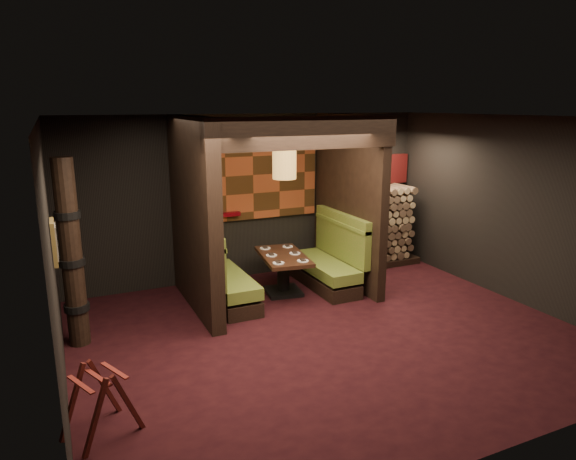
# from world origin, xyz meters

# --- Properties ---
(floor) EXTENTS (6.50, 5.50, 0.02)m
(floor) POSITION_xyz_m (0.00, 0.00, -0.01)
(floor) COLOR black
(floor) RESTS_ON ground
(ceiling) EXTENTS (6.50, 5.50, 0.02)m
(ceiling) POSITION_xyz_m (0.00, 0.00, 2.86)
(ceiling) COLOR black
(ceiling) RESTS_ON ground
(wall_back) EXTENTS (6.50, 0.02, 2.85)m
(wall_back) POSITION_xyz_m (0.00, 2.76, 1.43)
(wall_back) COLOR black
(wall_back) RESTS_ON ground
(wall_front) EXTENTS (6.50, 0.02, 2.85)m
(wall_front) POSITION_xyz_m (0.00, -2.76, 1.43)
(wall_front) COLOR black
(wall_front) RESTS_ON ground
(wall_left) EXTENTS (0.02, 5.50, 2.85)m
(wall_left) POSITION_xyz_m (-3.26, 0.00, 1.43)
(wall_left) COLOR black
(wall_left) RESTS_ON ground
(wall_right) EXTENTS (0.02, 5.50, 2.85)m
(wall_right) POSITION_xyz_m (3.26, 0.00, 1.43)
(wall_right) COLOR black
(wall_right) RESTS_ON ground
(partition_left) EXTENTS (0.20, 2.20, 2.85)m
(partition_left) POSITION_xyz_m (-1.35, 1.65, 1.43)
(partition_left) COLOR black
(partition_left) RESTS_ON floor
(partition_right) EXTENTS (0.15, 2.10, 2.85)m
(partition_right) POSITION_xyz_m (1.30, 1.70, 1.43)
(partition_right) COLOR black
(partition_right) RESTS_ON floor
(header_beam) EXTENTS (2.85, 0.18, 0.44)m
(header_beam) POSITION_xyz_m (-0.02, 0.70, 2.63)
(header_beam) COLOR black
(header_beam) RESTS_ON partition_left
(tapa_back_panel) EXTENTS (2.40, 0.06, 1.55)m
(tapa_back_panel) POSITION_xyz_m (-0.02, 2.71, 1.82)
(tapa_back_panel) COLOR brown
(tapa_back_panel) RESTS_ON wall_back
(tapa_side_panel) EXTENTS (0.04, 1.85, 1.45)m
(tapa_side_panel) POSITION_xyz_m (-1.23, 1.82, 1.85)
(tapa_side_panel) COLOR brown
(tapa_side_panel) RESTS_ON partition_left
(lacquer_shelf) EXTENTS (0.60, 0.12, 0.07)m
(lacquer_shelf) POSITION_xyz_m (-0.60, 2.65, 1.18)
(lacquer_shelf) COLOR #56040A
(lacquer_shelf) RESTS_ON wall_back
(booth_bench_left) EXTENTS (0.68, 1.60, 1.14)m
(booth_bench_left) POSITION_xyz_m (-0.96, 1.65, 0.40)
(booth_bench_left) COLOR black
(booth_bench_left) RESTS_ON floor
(booth_bench_right) EXTENTS (0.68, 1.60, 1.14)m
(booth_bench_right) POSITION_xyz_m (0.93, 1.65, 0.40)
(booth_bench_right) COLOR black
(booth_bench_right) RESTS_ON floor
(dining_table) EXTENTS (0.85, 1.33, 0.66)m
(dining_table) POSITION_xyz_m (0.08, 1.65, 0.42)
(dining_table) COLOR black
(dining_table) RESTS_ON floor
(place_settings) EXTENTS (0.70, 1.08, 0.03)m
(place_settings) POSITION_xyz_m (0.08, 1.65, 0.67)
(place_settings) COLOR white
(place_settings) RESTS_ON dining_table
(pendant_lamp) EXTENTS (0.37, 0.37, 0.96)m
(pendant_lamp) POSITION_xyz_m (0.08, 1.60, 2.11)
(pendant_lamp) COLOR #AA7D38
(pendant_lamp) RESTS_ON ceiling
(framed_picture) EXTENTS (0.05, 0.36, 0.46)m
(framed_picture) POSITION_xyz_m (-3.22, 0.10, 1.62)
(framed_picture) COLOR olive
(framed_picture) RESTS_ON wall_left
(luggage_rack) EXTENTS (0.78, 0.68, 0.71)m
(luggage_rack) POSITION_xyz_m (-2.97, -0.98, 0.35)
(luggage_rack) COLOR #4F1712
(luggage_rack) RESTS_ON floor
(totem_column) EXTENTS (0.31, 0.31, 2.40)m
(totem_column) POSITION_xyz_m (-3.05, 1.10, 1.19)
(totem_column) COLOR black
(totem_column) RESTS_ON floor
(firewood_stack) EXTENTS (1.73, 0.70, 1.50)m
(firewood_stack) POSITION_xyz_m (2.29, 2.35, 0.75)
(firewood_stack) COLOR black
(firewood_stack) RESTS_ON floor
(mosaic_header) EXTENTS (1.83, 0.10, 0.56)m
(mosaic_header) POSITION_xyz_m (2.29, 2.68, 1.78)
(mosaic_header) COLOR maroon
(mosaic_header) RESTS_ON wall_back
(bay_front_post) EXTENTS (0.08, 0.08, 2.85)m
(bay_front_post) POSITION_xyz_m (1.39, 1.96, 1.43)
(bay_front_post) COLOR black
(bay_front_post) RESTS_ON floor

